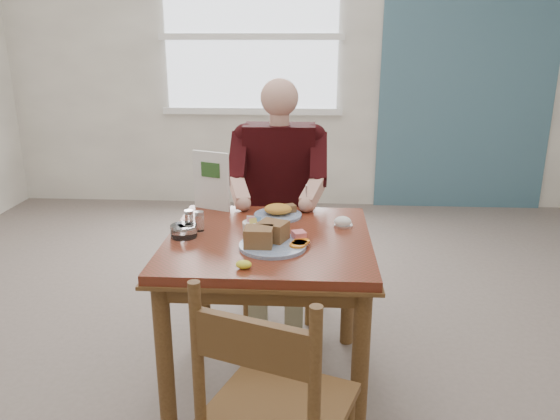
# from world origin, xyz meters

# --- Properties ---
(floor) EXTENTS (6.00, 6.00, 0.00)m
(floor) POSITION_xyz_m (0.00, 0.00, 0.00)
(floor) COLOR #645851
(floor) RESTS_ON ground
(wall_back) EXTENTS (5.50, 0.00, 5.50)m
(wall_back) POSITION_xyz_m (0.00, 3.00, 1.40)
(wall_back) COLOR white
(wall_back) RESTS_ON ground
(accent_panel) EXTENTS (1.60, 0.02, 2.80)m
(accent_panel) POSITION_xyz_m (1.60, 2.98, 1.40)
(accent_panel) COLOR #416779
(accent_panel) RESTS_ON ground
(lemon_wedge) EXTENTS (0.06, 0.05, 0.03)m
(lemon_wedge) POSITION_xyz_m (-0.07, -0.35, 0.77)
(lemon_wedge) COLOR yellow
(lemon_wedge) RESTS_ON table
(napkin) EXTENTS (0.08, 0.07, 0.05)m
(napkin) POSITION_xyz_m (0.33, 0.15, 0.78)
(napkin) COLOR white
(napkin) RESTS_ON table
(metal_dish) EXTENTS (0.10, 0.10, 0.01)m
(metal_dish) POSITION_xyz_m (0.34, 0.16, 0.76)
(metal_dish) COLOR silver
(metal_dish) RESTS_ON table
(window) EXTENTS (1.72, 0.04, 1.42)m
(window) POSITION_xyz_m (-0.40, 2.97, 1.60)
(window) COLOR white
(window) RESTS_ON wall_back
(table) EXTENTS (0.92, 0.92, 0.75)m
(table) POSITION_xyz_m (0.00, 0.00, 0.64)
(table) COLOR maroon
(table) RESTS_ON ground
(chair_far) EXTENTS (0.42, 0.42, 0.95)m
(chair_far) POSITION_xyz_m (0.00, 0.80, 0.48)
(chair_far) COLOR brown
(chair_far) RESTS_ON ground
(chair_near) EXTENTS (0.54, 0.54, 0.95)m
(chair_near) POSITION_xyz_m (0.08, -0.84, 0.48)
(chair_near) COLOR brown
(chair_near) RESTS_ON ground
(diner) EXTENTS (0.53, 0.56, 1.39)m
(diner) POSITION_xyz_m (0.00, 0.71, 0.81)
(diner) COLOR tan
(diner) RESTS_ON chair_far
(near_plate) EXTENTS (0.32, 0.32, 0.09)m
(near_plate) POSITION_xyz_m (0.02, -0.12, 0.79)
(near_plate) COLOR white
(near_plate) RESTS_ON table
(far_plate) EXTENTS (0.31, 0.31, 0.06)m
(far_plate) POSITION_xyz_m (0.03, 0.29, 0.77)
(far_plate) COLOR white
(far_plate) RESTS_ON table
(caddy) EXTENTS (0.11, 0.11, 0.08)m
(caddy) POSITION_xyz_m (-0.07, 0.05, 0.78)
(caddy) COLOR white
(caddy) RESTS_ON table
(shakers) EXTENTS (0.10, 0.07, 0.09)m
(shakers) POSITION_xyz_m (-0.35, 0.07, 0.80)
(shakers) COLOR white
(shakers) RESTS_ON table
(creamer) EXTENTS (0.12, 0.12, 0.05)m
(creamer) POSITION_xyz_m (-0.37, -0.02, 0.78)
(creamer) COLOR white
(creamer) RESTS_ON table
(menu) EXTENTS (0.20, 0.09, 0.30)m
(menu) POSITION_xyz_m (-0.32, 0.39, 0.90)
(menu) COLOR white
(menu) RESTS_ON table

